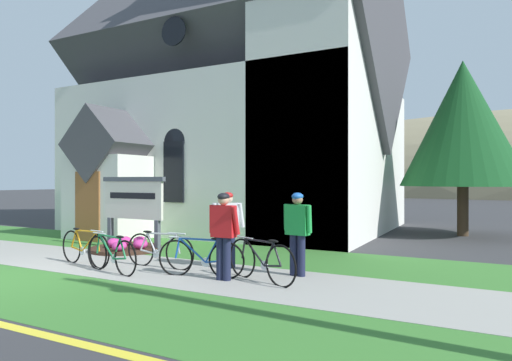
% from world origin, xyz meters
% --- Properties ---
extents(ground, '(140.00, 140.00, 0.00)m').
position_xyz_m(ground, '(0.00, 4.00, 0.00)').
color(ground, '#333335').
extents(sidewalk_slab, '(32.00, 2.38, 0.01)m').
position_xyz_m(sidewalk_slab, '(-0.67, 1.92, 0.01)').
color(sidewalk_slab, '#99968E').
rests_on(sidewalk_slab, ground).
extents(church_lawn, '(24.00, 2.70, 0.01)m').
position_xyz_m(church_lawn, '(-0.67, 4.47, 0.00)').
color(church_lawn, '#38722D').
rests_on(church_lawn, ground).
extents(church_building, '(11.55, 10.23, 14.49)m').
position_xyz_m(church_building, '(-0.19, 9.63, 4.97)').
color(church_building, silver).
rests_on(church_building, ground).
extents(church_sign, '(2.12, 0.15, 1.93)m').
position_xyz_m(church_sign, '(-0.37, 3.70, 1.29)').
color(church_sign, '#474C56').
rests_on(church_sign, ground).
extents(flower_bed, '(1.83, 1.83, 0.34)m').
position_xyz_m(flower_bed, '(-0.33, 3.41, 0.10)').
color(flower_bed, '#382319').
rests_on(flower_bed, ground).
extents(bicycle_red, '(1.75, 0.08, 0.78)m').
position_xyz_m(bicycle_red, '(1.89, 2.06, 0.37)').
color(bicycle_red, black).
rests_on(bicycle_red, ground).
extents(bicycle_orange, '(1.79, 0.35, 0.81)m').
position_xyz_m(bicycle_orange, '(0.27, 1.53, 0.38)').
color(bicycle_orange, black).
rests_on(bicycle_orange, ground).
extents(bicycle_black, '(1.71, 0.43, 0.78)m').
position_xyz_m(bicycle_black, '(3.17, 1.73, 0.37)').
color(bicycle_black, black).
rests_on(bicycle_black, ground).
extents(bicycle_green, '(1.69, 0.39, 0.78)m').
position_xyz_m(bicycle_green, '(1.36, 1.23, 0.37)').
color(bicycle_green, black).
rests_on(bicycle_green, ground).
extents(bicycle_blue, '(1.69, 0.68, 0.82)m').
position_xyz_m(bicycle_blue, '(4.35, 1.92, 0.39)').
color(bicycle_blue, black).
rests_on(bicycle_blue, ground).
extents(cyclist_in_orange_jersey, '(0.54, 0.49, 1.59)m').
position_xyz_m(cyclist_in_orange_jersey, '(3.18, 2.70, 0.92)').
color(cyclist_in_orange_jersey, '#191E38').
rests_on(cyclist_in_orange_jersey, ground).
extents(cyclist_in_yellow_jersey, '(0.64, 0.27, 1.61)m').
position_xyz_m(cyclist_in_yellow_jersey, '(3.70, 1.69, 0.93)').
color(cyclist_in_yellow_jersey, '#191E38').
rests_on(cyclist_in_yellow_jersey, ground).
extents(cyclist_in_blue_jersey, '(0.62, 0.28, 1.60)m').
position_xyz_m(cyclist_in_blue_jersey, '(4.76, 2.66, 0.93)').
color(cyclist_in_blue_jersey, '#191E38').
rests_on(cyclist_in_blue_jersey, ground).
extents(roadside_conifer, '(3.99, 3.99, 5.81)m').
position_xyz_m(roadside_conifer, '(7.26, 10.93, 3.72)').
color(roadside_conifer, '#3D2D1E').
rests_on(roadside_conifer, ground).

